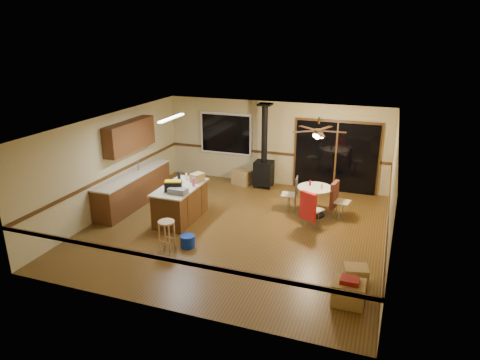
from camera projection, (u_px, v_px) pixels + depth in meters
The scene contains 35 objects.
floor at pixel (236, 228), 10.55m from camera, with size 7.00×7.00×0.00m, color brown.
ceiling at pixel (236, 124), 9.70m from camera, with size 7.00×7.00×0.00m, color silver.
wall_back at pixel (275, 144), 13.24m from camera, with size 7.00×7.00×0.00m, color tan.
wall_front at pixel (162, 243), 7.01m from camera, with size 7.00×7.00×0.00m, color tan.
wall_left at pixel (111, 164), 11.23m from camera, with size 7.00×7.00×0.00m, color tan.
wall_right at pixel (391, 196), 9.02m from camera, with size 7.00×7.00×0.00m, color tan.
chair_rail at pixel (236, 190), 10.22m from camera, with size 7.00×7.00×0.08m, color #462A11, non-canonical shape.
window at pixel (226, 134), 13.64m from camera, with size 1.72×0.10×1.32m, color black.
sliding_door at pixel (336, 157), 12.68m from camera, with size 2.52×0.10×2.10m, color black.
lower_cabinets at pixel (134, 190), 11.87m from camera, with size 0.60×3.00×0.86m, color #562E16.
countertop at pixel (133, 174), 11.72m from camera, with size 0.64×3.04×0.04m, color #C3B397.
upper_cabinets at pixel (130, 136), 11.60m from camera, with size 0.35×2.00×0.80m, color #562E16.
kitchen_island at pixel (181, 203), 10.88m from camera, with size 0.88×1.68×0.90m.
wood_stove at pixel (264, 165), 13.09m from camera, with size 0.55×0.50×2.52m.
ceiling_fan at pixel (318, 133), 10.56m from camera, with size 0.24×0.24×0.55m.
fluorescent_strip at pixel (171, 118), 10.55m from camera, with size 0.10×1.20×0.04m, color white.
toolbox_grey at pixel (178, 191), 10.23m from camera, with size 0.45×0.25×0.14m, color slate.
toolbox_black at pixel (173, 186), 10.40m from camera, with size 0.42×0.22×0.23m, color black.
toolbox_yellow_lid at pixel (173, 181), 10.36m from camera, with size 0.40×0.21×0.03m, color gold.
box_on_island at pixel (197, 178), 11.05m from camera, with size 0.24×0.33×0.22m, color #9F7D46.
bottle_dark at pixel (179, 177), 10.95m from camera, with size 0.09×0.09×0.30m, color black.
bottle_pink at pixel (193, 182), 10.71m from camera, with size 0.07×0.07×0.22m, color #D84C8C.
bottle_white at pixel (187, 177), 11.17m from camera, with size 0.06×0.06×0.18m, color white.
bar_stool at pixel (167, 235), 9.43m from camera, with size 0.37×0.37×0.67m, color tan.
blue_bucket at pixel (188, 241), 9.57m from camera, with size 0.33×0.33×0.28m, color #0B2BA6.
dining_table at pixel (314, 196), 11.11m from camera, with size 0.90×0.90×0.78m.
glass_red at pixel (310, 183), 11.14m from camera, with size 0.05×0.05×0.14m, color #590C14.
glass_cream at pixel (322, 186), 10.90m from camera, with size 0.06×0.06×0.15m, color beige.
chair_left at pixel (293, 190), 11.38m from camera, with size 0.45×0.44×0.51m.
chair_near at pixel (309, 206), 10.32m from camera, with size 0.59×0.60×0.70m.
chair_right at pixel (335, 195), 11.00m from camera, with size 0.53×0.49×0.70m.
box_under_window at pixel (242, 177), 13.53m from camera, with size 0.55×0.44×0.44m, color #9F7D46.
box_corner_a at pixel (348, 293), 7.55m from camera, with size 0.56×0.47×0.42m, color #9F7D46.
box_corner_b at pixel (356, 275), 8.16m from camera, with size 0.44×0.38×0.36m, color #9F7D46.
box_small_red at pixel (350, 280), 7.47m from camera, with size 0.32×0.27×0.09m, color maroon.
Camera 1 is at (3.31, -8.99, 4.58)m, focal length 32.00 mm.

